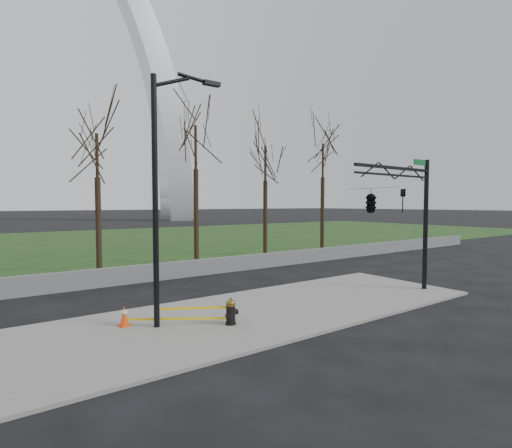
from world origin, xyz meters
TOP-DOWN VIEW (x-y plane):
  - ground at (0.00, 0.00)m, footprint 500.00×500.00m
  - sidewalk at (0.00, 0.00)m, footprint 18.00×6.00m
  - grass_strip at (0.00, 30.00)m, footprint 120.00×40.00m
  - guardrail at (0.00, 8.00)m, footprint 60.00×0.30m
  - gateway_arch at (0.00, 75.00)m, footprint 66.00×6.00m
  - tree_row at (-2.95, 12.00)m, footprint 40.10×4.00m
  - fire_hydrant at (-1.92, -0.76)m, footprint 0.54×0.35m
  - traffic_cone at (-4.79, 1.07)m, footprint 0.40×0.40m
  - street_light at (-3.75, 0.39)m, footprint 2.39×0.26m
  - traffic_signal_mast at (4.88, -1.50)m, footprint 5.10×2.49m
  - caution_tape at (-3.20, 0.02)m, footprint 2.87×1.84m

SIDE VIEW (x-z plane):
  - ground at x=0.00m, z-range 0.00..0.00m
  - grass_strip at x=0.00m, z-range 0.00..0.06m
  - sidewalk at x=0.00m, z-range 0.00..0.10m
  - traffic_cone at x=-4.79m, z-range 0.10..0.76m
  - guardrail at x=0.00m, z-range 0.00..0.90m
  - caution_tape at x=-3.20m, z-range 0.23..0.67m
  - fire_hydrant at x=-1.92m, z-range 0.07..0.93m
  - traffic_signal_mast at x=4.88m, z-range 1.15..7.15m
  - street_light at x=-3.75m, z-range 0.59..8.80m
  - tree_row at x=-2.95m, z-range 0.00..9.70m
  - gateway_arch at x=0.00m, z-range 0.00..65.00m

